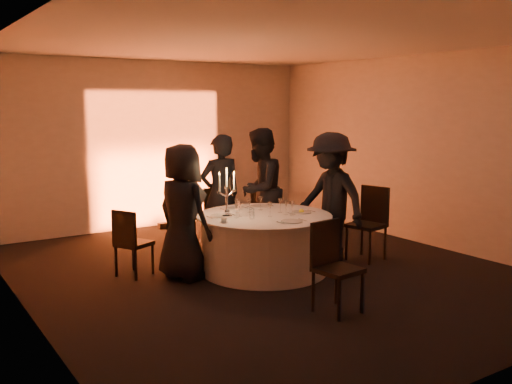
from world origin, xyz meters
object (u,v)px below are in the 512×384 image
chair_left (130,239)px  chair_right (370,218)px  guest_back_left (220,195)px  guest_back_right (260,190)px  guest_left (183,212)px  coffee_cup (224,220)px  chair_front (332,261)px  guest_right (331,198)px  banquet_table (264,243)px  candelabra (227,200)px  chair_back_left (213,214)px  chair_back_right (252,210)px

chair_left → chair_right: size_ratio=0.84×
guest_back_left → chair_right: bearing=140.8°
guest_back_right → guest_left: bearing=-7.5°
chair_right → coffee_cup: 2.34m
chair_front → guest_right: bearing=43.3°
chair_right → guest_back_left: (-1.66, 1.43, 0.30)m
banquet_table → chair_front: size_ratio=1.84×
guest_right → guest_back_left: bearing=-143.4°
chair_right → guest_back_left: guest_back_left is taller
guest_left → guest_back_left: 1.31m
chair_left → candelabra: bearing=-145.2°
chair_front → guest_right: 2.02m
candelabra → guest_back_left: bearing=64.9°
banquet_table → chair_left: 1.76m
banquet_table → chair_back_left: (0.02, 1.45, 0.16)m
coffee_cup → chair_left: bearing=135.3°
guest_back_left → chair_back_right: bearing=-151.5°
guest_back_right → coffee_cup: bearing=10.7°
banquet_table → candelabra: size_ratio=2.77×
guest_back_right → guest_right: guest_back_right is taller
chair_right → guest_back_right: (-1.04, 1.31, 0.34)m
chair_left → chair_right: chair_right is taller
chair_left → coffee_cup: chair_left is taller
banquet_table → guest_right: bearing=-5.4°
chair_back_right → guest_back_right: bearing=42.2°
chair_right → coffee_cup: chair_right is taller
coffee_cup → banquet_table: bearing=11.6°
banquet_table → guest_left: size_ratio=1.04×
chair_back_right → candelabra: (-1.30, -1.40, 0.48)m
chair_left → guest_right: bearing=-134.4°
guest_back_left → guest_right: size_ratio=0.97×
guest_back_right → guest_back_left: bearing=-41.7°
chair_left → guest_left: size_ratio=0.51×
banquet_table → chair_back_right: 1.75m
chair_back_left → banquet_table: bearing=88.5°
chair_front → guest_back_right: 2.76m
banquet_table → chair_back_right: bearing=62.3°
candelabra → coffee_cup: bearing=-126.5°
coffee_cup → candelabra: candelabra is taller
chair_front → guest_back_left: guest_back_left is taller
chair_left → guest_back_right: size_ratio=0.47×
chair_front → coffee_cup: (-0.49, 1.48, 0.25)m
chair_back_right → guest_back_left: bearing=1.1°
chair_left → guest_back_left: bearing=-103.3°
chair_left → guest_left: (0.54, -0.45, 0.37)m
guest_back_left → candelabra: bearing=66.5°
chair_right → chair_front: size_ratio=1.07×
chair_back_right → guest_back_right: size_ratio=0.49×
chair_left → guest_back_right: 2.24m
chair_front → candelabra: 1.84m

